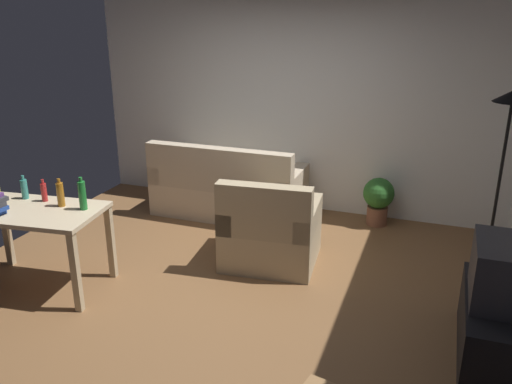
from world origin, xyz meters
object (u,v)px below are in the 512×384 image
object	(u,v)px
potted_plant	(378,198)
bottle_red	(44,192)
bottle_amber	(60,194)
bottle_green	(82,195)
torchiere_lamp	(506,137)
tv_stand	(493,328)
desk	(34,221)
tv	(503,272)
bottle_tall	(24,189)
armchair	(270,233)
couch	(228,191)

from	to	relation	value
potted_plant	bottle_red	bearing A→B (deg)	-139.79
bottle_red	bottle_amber	bearing A→B (deg)	-12.70
bottle_red	bottle_green	xyz separation A→B (m)	(0.47, -0.05, 0.04)
torchiere_lamp	tv_stand	bearing A→B (deg)	-90.00
desk	torchiere_lamp	bearing A→B (deg)	12.80
tv	desk	world-z (taller)	tv
tv	bottle_tall	xyz separation A→B (m)	(-4.10, -0.08, 0.16)
bottle_tall	bottle_amber	xyz separation A→B (m)	(0.45, -0.05, 0.02)
armchair	bottle_tall	world-z (taller)	bottle_tall
couch	bottle_tall	world-z (taller)	bottle_tall
armchair	bottle_amber	xyz separation A→B (m)	(-1.64, -1.00, 0.55)
armchair	bottle_amber	distance (m)	2.00
couch	armchair	distance (m)	1.40
torchiere_lamp	bottle_green	xyz separation A→B (m)	(-3.42, -1.23, -0.52)
tv	bottle_tall	distance (m)	4.11
tv	bottle_green	size ratio (longest dim) A/B	2.02
tv	bottle_green	distance (m)	3.43
tv_stand	tv	distance (m)	0.46
tv_stand	tv	xyz separation A→B (m)	(0.00, -0.00, 0.46)
couch	tv_stand	xyz separation A→B (m)	(2.92, -1.94, -0.07)
bottle_tall	desk	bearing A→B (deg)	-38.90
tv_stand	bottle_green	bearing A→B (deg)	92.05
armchair	bottle_green	distance (m)	1.82
torchiere_lamp	armchair	size ratio (longest dim) A/B	1.85
potted_plant	bottle_green	world-z (taller)	bottle_green
tv	torchiere_lamp	bearing A→B (deg)	0.18
couch	armchair	world-z (taller)	same
tv_stand	bottle_amber	xyz separation A→B (m)	(-3.65, -0.12, 0.63)
potted_plant	bottle_red	world-z (taller)	bottle_red
couch	tv	bearing A→B (deg)	146.41
tv	torchiere_lamp	xyz separation A→B (m)	(-0.00, 1.11, 0.71)
desk	bottle_red	world-z (taller)	bottle_red
potted_plant	tv_stand	bearing A→B (deg)	-63.24
bottle_tall	bottle_amber	size ratio (longest dim) A/B	0.87
armchair	bottle_tall	xyz separation A→B (m)	(-2.09, -0.95, 0.54)
tv	bottle_amber	xyz separation A→B (m)	(-3.66, -0.12, 0.17)
desk	armchair	world-z (taller)	armchair
torchiere_lamp	potted_plant	bearing A→B (deg)	134.91
tv_stand	torchiere_lamp	bearing A→B (deg)	0.00
bottle_tall	armchair	bearing A→B (deg)	24.52
bottle_amber	tv_stand	bearing A→B (deg)	1.93
potted_plant	tv	bearing A→B (deg)	-63.17
torchiere_lamp	bottle_tall	size ratio (longest dim) A/B	8.09
desk	potted_plant	world-z (taller)	desk
bottle_amber	bottle_red	bearing A→B (deg)	167.30
torchiere_lamp	bottle_red	distance (m)	4.10
tv_stand	potted_plant	size ratio (longest dim) A/B	1.93
torchiere_lamp	bottle_red	world-z (taller)	torchiere_lamp
tv_stand	desk	world-z (taller)	desk
torchiere_lamp	bottle_green	size ratio (longest dim) A/B	6.08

